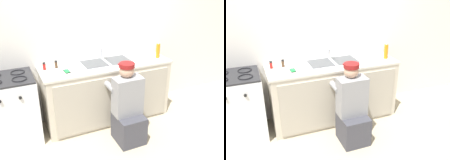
# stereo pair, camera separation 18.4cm
# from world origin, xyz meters

# --- Properties ---
(ground_plane) EXTENTS (12.00, 12.00, 0.00)m
(ground_plane) POSITION_xyz_m (0.00, 0.00, 0.00)
(ground_plane) COLOR tan
(back_wall) EXTENTS (6.00, 0.10, 2.50)m
(back_wall) POSITION_xyz_m (0.00, 0.65, 1.25)
(back_wall) COLOR silver
(back_wall) RESTS_ON ground_plane
(counter_cabinet) EXTENTS (1.90, 0.62, 0.88)m
(counter_cabinet) POSITION_xyz_m (0.00, 0.29, 0.44)
(counter_cabinet) COLOR beige
(counter_cabinet) RESTS_ON ground_plane
(countertop) EXTENTS (1.94, 0.62, 0.03)m
(countertop) POSITION_xyz_m (0.00, 0.30, 0.89)
(countertop) COLOR beige
(countertop) RESTS_ON counter_cabinet
(sink_double_basin) EXTENTS (0.80, 0.44, 0.19)m
(sink_double_basin) POSITION_xyz_m (0.00, 0.30, 0.93)
(sink_double_basin) COLOR silver
(sink_double_basin) RESTS_ON countertop
(stove_range) EXTENTS (0.65, 0.62, 0.94)m
(stove_range) POSITION_xyz_m (-1.37, 0.30, 0.47)
(stove_range) COLOR white
(stove_range) RESTS_ON ground_plane
(plumber_person) EXTENTS (0.42, 0.61, 1.10)m
(plumber_person) POSITION_xyz_m (0.03, -0.34, 0.46)
(plumber_person) COLOR #3F3F47
(plumber_person) RESTS_ON ground_plane
(spice_bottle_red) EXTENTS (0.04, 0.04, 0.10)m
(spice_bottle_red) POSITION_xyz_m (-0.87, 0.43, 0.96)
(spice_bottle_red) COLOR red
(spice_bottle_red) RESTS_ON countertop
(spice_bottle_pepper) EXTENTS (0.04, 0.04, 0.10)m
(spice_bottle_pepper) POSITION_xyz_m (-0.71, 0.44, 0.96)
(spice_bottle_pepper) COLOR #513823
(spice_bottle_pepper) RESTS_ON countertop
(cell_phone) EXTENTS (0.07, 0.14, 0.01)m
(cell_phone) POSITION_xyz_m (-0.61, 0.23, 0.92)
(cell_phone) COLOR black
(cell_phone) RESTS_ON countertop
(water_glass) EXTENTS (0.06, 0.06, 0.10)m
(water_glass) POSITION_xyz_m (0.56, 0.45, 0.96)
(water_glass) COLOR #ADC6CC
(water_glass) RESTS_ON countertop
(soap_bottle_orange) EXTENTS (0.06, 0.06, 0.25)m
(soap_bottle_orange) POSITION_xyz_m (0.84, 0.23, 1.02)
(soap_bottle_orange) COLOR orange
(soap_bottle_orange) RESTS_ON countertop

